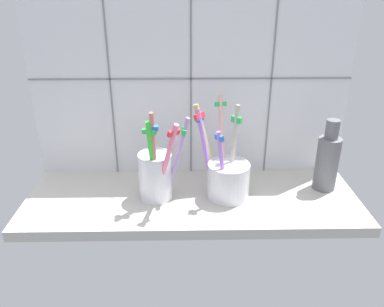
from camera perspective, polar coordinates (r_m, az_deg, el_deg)
counter_slab at (r=76.29cm, az=0.00°, el=-6.99°), size 64.00×22.00×2.00cm
tile_wall_back at (r=79.15cm, az=-0.17°, el=11.12°), size 64.00×2.20×45.00cm
toothbrush_cup_left at (r=73.24cm, az=-5.26°, el=-2.83°), size 9.82×9.19×18.30cm
toothbrush_cup_right at (r=74.38cm, az=5.09°, el=-3.13°), size 10.89×11.58×18.40cm
ceramic_vase at (r=80.45cm, az=19.24°, el=-0.94°), size 4.41×4.41×14.49cm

